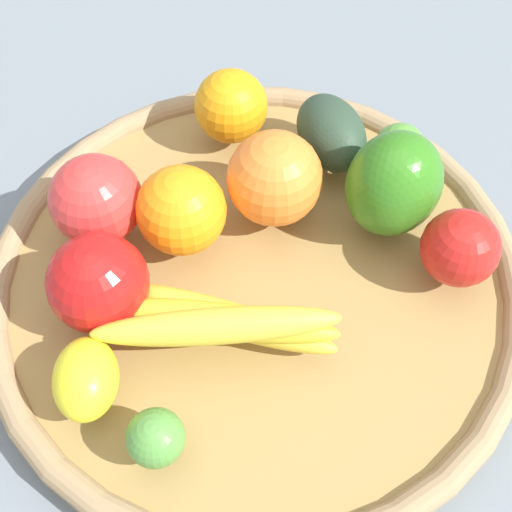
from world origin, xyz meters
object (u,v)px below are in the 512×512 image
Objects in this scene: bell_pepper at (394,184)px; orange_1 at (231,106)px; apple_0 at (98,283)px; banana_bunch at (219,321)px; orange_0 at (181,210)px; orange_2 at (275,178)px; apple_1 at (96,200)px; apple_2 at (460,248)px; lime_1 at (156,438)px; lime_0 at (399,149)px; avocado at (331,133)px; lemon_0 at (86,379)px.

bell_pepper is 0.18m from orange_1.
banana_bunch is at bearing 171.75° from apple_0.
orange_1 is at bearing -99.58° from orange_0.
orange_2 reaches higher than apple_1.
orange_1 is at bearing -32.78° from apple_2.
orange_1 is at bearing -90.96° from lime_1.
apple_2 reaches higher than banana_bunch.
apple_1 is at bearing -0.14° from orange_0.
orange_0 is 1.59× the size of lime_0.
apple_2 is 0.16m from avocado.
apple_2 is at bearing 179.23° from apple_1.
apple_2 is at bearing -151.60° from lemon_0.
apple_2 is at bearing 179.03° from orange_0.
apple_1 is (0.12, -0.09, 0.01)m from banana_bunch.
apple_2 is 0.30m from apple_1.
orange_1 is at bearing -59.90° from orange_2.
orange_2 is (-0.07, -0.04, 0.00)m from orange_0.
bell_pepper reaches higher than avocado.
banana_bunch is 2.21× the size of avocado.
apple_2 is at bearing -139.40° from lime_1.
orange_1 is at bearing -108.83° from apple_0.
bell_pepper reaches higher than apple_0.
lime_1 is at bearing 121.50° from apple_0.
lime_1 is at bearing 95.10° from orange_0.
avocado is at bearing -135.97° from orange_0.
apple_0 is at bearing 15.05° from apple_2.
apple_0 and apple_1 have the same top height.
orange_0 is at bearing 179.86° from apple_1.
lemon_0 is at bearing -31.01° from lime_1.
bell_pepper is 1.50× the size of lemon_0.
orange_2 is 1.96× the size of lime_1.
orange_0 is at bearing 44.03° from avocado.
avocado is at bearing -149.13° from apple_1.
orange_2 is 0.10m from orange_1.
banana_bunch is 0.14m from orange_2.
orange_1 reaches higher than banana_bunch.
lemon_0 is at bearing 74.31° from orange_0.
avocado is 0.31m from lemon_0.
apple_1 is at bearing 15.93° from orange_2.
bell_pepper reaches higher than orange_2.
apple_2 is (-0.18, -0.09, 0.01)m from banana_bunch.
orange_0 is at bearing -105.69° from lemon_0.
apple_0 reaches higher than orange_1.
avocado is (-0.12, -0.11, -0.01)m from orange_0.
apple_1 is at bearing 30.87° from avocado.
lemon_0 is at bearing 28.40° from apple_2.
lime_0 is (-0.11, -0.06, -0.02)m from orange_2.
orange_1 is at bearing 100.64° from bell_pepper.
banana_bunch is 0.23m from orange_1.
bell_pepper reaches higher than orange_0.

